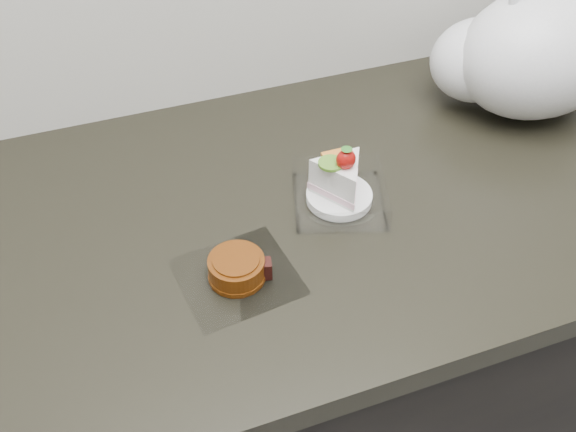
{
  "coord_description": "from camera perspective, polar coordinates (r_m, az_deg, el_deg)",
  "views": [
    {
      "loc": [
        -0.23,
        1.04,
        1.54
      ],
      "look_at": [
        -0.02,
        1.63,
        0.94
      ],
      "focal_mm": 40.0,
      "sensor_mm": 36.0,
      "label": 1
    }
  ],
  "objects": [
    {
      "name": "counter",
      "position": [
        1.29,
        -0.32,
        -13.96
      ],
      "size": [
        2.04,
        0.64,
        0.9
      ],
      "color": "black",
      "rests_on": "ground"
    },
    {
      "name": "cake_tray",
      "position": [
        0.93,
        4.62,
        2.54
      ],
      "size": [
        0.17,
        0.17,
        0.1
      ],
      "rotation": [
        0.0,
        0.0,
        -0.31
      ],
      "color": "white",
      "rests_on": "counter"
    },
    {
      "name": "mooncake_wrap",
      "position": [
        0.84,
        -4.48,
        -4.79
      ],
      "size": [
        0.16,
        0.15,
        0.04
      ],
      "rotation": [
        0.0,
        0.0,
        0.29
      ],
      "color": "white",
      "rests_on": "counter"
    },
    {
      "name": "plastic_bag",
      "position": [
        1.16,
        20.53,
        13.35
      ],
      "size": [
        0.36,
        0.31,
        0.26
      ],
      "rotation": [
        0.0,
        0.0,
        -0.36
      ],
      "color": "white",
      "rests_on": "counter"
    }
  ]
}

